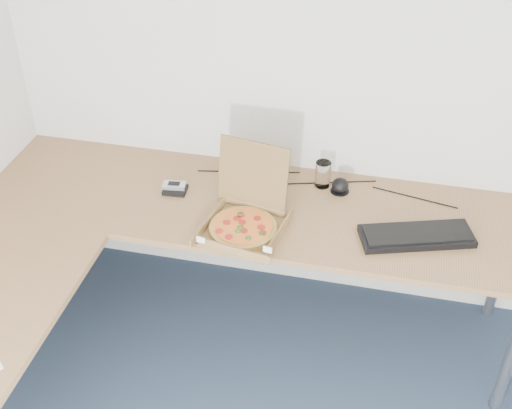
% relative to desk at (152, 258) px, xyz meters
% --- Properties ---
extents(room_shell, '(3.50, 3.50, 2.50)m').
position_rel_desk_xyz_m(room_shell, '(0.82, -0.97, 0.55)').
color(room_shell, beige).
rests_on(room_shell, ground).
extents(desk, '(2.50, 2.20, 0.73)m').
position_rel_desk_xyz_m(desk, '(0.00, 0.00, 0.00)').
color(desk, olive).
rests_on(desk, ground).
extents(pizza_box, '(0.32, 0.38, 0.33)m').
position_rel_desk_xyz_m(pizza_box, '(0.34, 0.24, 0.07)').
color(pizza_box, olive).
rests_on(pizza_box, desk).
extents(drinking_glass, '(0.07, 0.07, 0.13)m').
position_rel_desk_xyz_m(drinking_glass, '(0.62, 0.64, 0.09)').
color(drinking_glass, silver).
rests_on(drinking_glass, desk).
extents(keyboard, '(0.50, 0.31, 0.03)m').
position_rel_desk_xyz_m(keyboard, '(1.07, 0.34, 0.04)').
color(keyboard, black).
rests_on(keyboard, desk).
extents(wallet, '(0.11, 0.09, 0.02)m').
position_rel_desk_xyz_m(wallet, '(-0.04, 0.44, 0.04)').
color(wallet, black).
rests_on(wallet, desk).
extents(phone, '(0.11, 0.07, 0.02)m').
position_rel_desk_xyz_m(phone, '(-0.05, 0.45, 0.06)').
color(phone, '#B2B5BA').
rests_on(phone, wallet).
extents(dome_speaker, '(0.09, 0.09, 0.08)m').
position_rel_desk_xyz_m(dome_speaker, '(0.71, 0.61, 0.07)').
color(dome_speaker, black).
rests_on(dome_speaker, desk).
extents(cable_bundle, '(0.60, 0.12, 0.01)m').
position_rel_desk_xyz_m(cable_bundle, '(0.60, 0.66, 0.03)').
color(cable_bundle, black).
rests_on(cable_bundle, desk).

